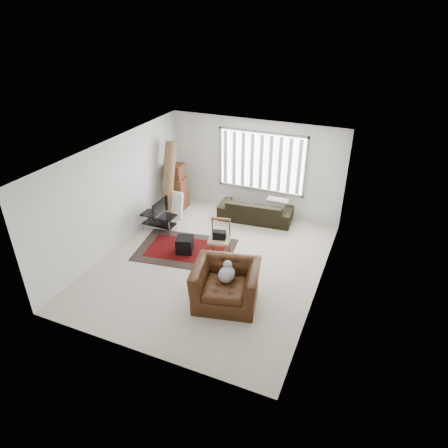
% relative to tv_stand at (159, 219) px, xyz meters
% --- Properties ---
extents(room, '(6.00, 6.02, 2.71)m').
position_rel_tv_stand_xyz_m(room, '(1.98, -0.39, 1.43)').
color(room, beige).
rests_on(room, ground).
extents(persian_rug, '(2.57, 1.91, 0.02)m').
position_rel_tv_stand_xyz_m(persian_rug, '(1.13, -0.63, -0.32)').
color(persian_rug, black).
rests_on(persian_rug, ground).
extents(tv_stand, '(0.92, 0.42, 0.46)m').
position_rel_tv_stand_xyz_m(tv_stand, '(0.00, 0.00, 0.00)').
color(tv_stand, black).
rests_on(tv_stand, ground).
extents(tv, '(0.10, 0.75, 0.43)m').
position_rel_tv_stand_xyz_m(tv, '(0.00, -0.00, 0.34)').
color(tv, black).
rests_on(tv, tv_stand).
extents(subwoofer, '(0.49, 0.49, 0.39)m').
position_rel_tv_stand_xyz_m(subwoofer, '(1.16, -0.73, -0.12)').
color(subwoofer, black).
rests_on(subwoofer, persian_rug).
extents(moving_boxes, '(0.57, 0.52, 1.36)m').
position_rel_tv_stand_xyz_m(moving_boxes, '(-0.20, 1.37, 0.30)').
color(moving_boxes, brown).
rests_on(moving_boxes, ground).
extents(white_flatpack, '(0.61, 0.24, 0.78)m').
position_rel_tv_stand_xyz_m(white_flatpack, '(-0.03, 0.82, 0.05)').
color(white_flatpack, silver).
rests_on(white_flatpack, ground).
extents(rolled_rug, '(0.38, 0.85, 2.13)m').
position_rel_tv_stand_xyz_m(rolled_rug, '(-0.19, 0.93, 0.73)').
color(rolled_rug, brown).
rests_on(rolled_rug, ground).
extents(sofa, '(2.12, 1.08, 0.78)m').
position_rel_tv_stand_xyz_m(sofa, '(2.20, 1.55, 0.06)').
color(sofa, black).
rests_on(sofa, ground).
extents(side_chair, '(0.60, 0.60, 0.93)m').
position_rel_tv_stand_xyz_m(side_chair, '(2.01, -0.53, 0.18)').
color(side_chair, '#8E795D').
rests_on(side_chair, ground).
extents(armchair, '(1.54, 1.41, 0.98)m').
position_rel_tv_stand_xyz_m(armchair, '(2.81, -2.04, 0.16)').
color(armchair, '#381D0B').
rests_on(armchair, ground).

